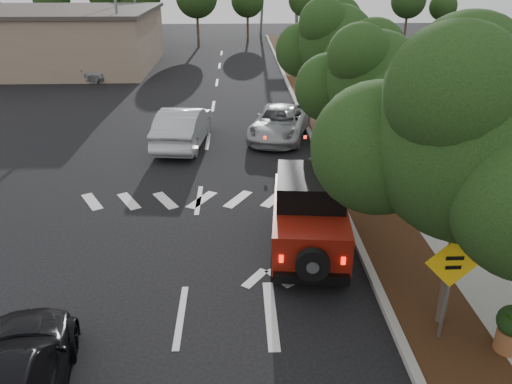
{
  "coord_description": "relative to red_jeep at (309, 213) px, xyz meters",
  "views": [
    {
      "loc": [
        1.33,
        -8.95,
        7.1
      ],
      "look_at": [
        1.78,
        3.0,
        1.63
      ],
      "focal_mm": 35.0,
      "sensor_mm": 36.0,
      "label": 1
    }
  ],
  "objects": [
    {
      "name": "ground",
      "position": [
        -3.18,
        -2.78,
        -1.09
      ],
      "size": [
        120.0,
        120.0,
        0.0
      ],
      "primitive_type": "plane",
      "color": "black",
      "rests_on": "ground"
    },
    {
      "name": "curb",
      "position": [
        1.42,
        9.22,
        -1.02
      ],
      "size": [
        0.2,
        70.0,
        0.15
      ],
      "primitive_type": "cube",
      "color": "#9E9B93",
      "rests_on": "ground"
    },
    {
      "name": "planting_strip",
      "position": [
        2.42,
        9.22,
        -1.03
      ],
      "size": [
        1.8,
        70.0,
        0.12
      ],
      "primitive_type": "cube",
      "color": "black",
      "rests_on": "ground"
    },
    {
      "name": "sidewalk",
      "position": [
        4.32,
        9.22,
        -1.03
      ],
      "size": [
        2.0,
        70.0,
        0.12
      ],
      "primitive_type": "cube",
      "color": "gray",
      "rests_on": "ground"
    },
    {
      "name": "hedge",
      "position": [
        5.72,
        9.22,
        -0.69
      ],
      "size": [
        0.8,
        70.0,
        0.8
      ],
      "primitive_type": "cube",
      "color": "black",
      "rests_on": "ground"
    },
    {
      "name": "commercial_building",
      "position": [
        -19.18,
        27.22,
        0.91
      ],
      "size": [
        22.0,
        12.0,
        4.0
      ],
      "primitive_type": "cube",
      "color": "#8A715F",
      "rests_on": "ground"
    },
    {
      "name": "transmission_tower",
      "position": [
        2.82,
        45.22,
        -1.09
      ],
      "size": [
        7.0,
        4.0,
        28.0
      ],
      "primitive_type": null,
      "color": "slate",
      "rests_on": "ground"
    },
    {
      "name": "street_tree_near",
      "position": [
        2.42,
        -3.28,
        -1.09
      ],
      "size": [
        3.8,
        3.8,
        5.92
      ],
      "primitive_type": null,
      "color": "black",
      "rests_on": "ground"
    },
    {
      "name": "street_tree_mid",
      "position": [
        2.42,
        3.72,
        -1.09
      ],
      "size": [
        3.2,
        3.2,
        5.32
      ],
      "primitive_type": null,
      "color": "black",
      "rests_on": "ground"
    },
    {
      "name": "street_tree_far",
      "position": [
        2.42,
        10.22,
        -1.09
      ],
      "size": [
        3.4,
        3.4,
        5.62
      ],
      "primitive_type": null,
      "color": "black",
      "rests_on": "ground"
    },
    {
      "name": "light_pole_a",
      "position": [
        -9.68,
        23.22,
        -1.09
      ],
      "size": [
        2.0,
        0.22,
        9.0
      ],
      "primitive_type": null,
      "color": "slate",
      "rests_on": "ground"
    },
    {
      "name": "light_pole_b",
      "position": [
        -10.68,
        35.22,
        -1.09
      ],
      "size": [
        2.0,
        0.22,
        9.0
      ],
      "primitive_type": null,
      "color": "slate",
      "rests_on": "ground"
    },
    {
      "name": "red_jeep",
      "position": [
        0.0,
        0.0,
        0.0
      ],
      "size": [
        2.22,
        4.33,
        2.15
      ],
      "rotation": [
        0.0,
        0.0,
        -0.1
      ],
      "color": "black",
      "rests_on": "ground"
    },
    {
      "name": "silver_suv_ahead",
      "position": [
        0.02,
        9.69,
        -0.42
      ],
      "size": [
        3.44,
        5.27,
        1.35
      ],
      "primitive_type": "imported",
      "rotation": [
        0.0,
        0.0,
        -0.27
      ],
      "color": "#A5A9AD",
      "rests_on": "ground"
    },
    {
      "name": "silver_sedan_oncoming",
      "position": [
        -4.18,
        8.85,
        -0.28
      ],
      "size": [
        2.27,
        5.12,
        1.63
      ],
      "primitive_type": "imported",
      "rotation": [
        0.0,
        0.0,
        3.03
      ],
      "color": "#B6BABF",
      "rests_on": "ground"
    },
    {
      "name": "parked_suv",
      "position": [
        -12.26,
        21.97,
        -0.44
      ],
      "size": [
        3.99,
        1.99,
        1.31
      ],
      "primitive_type": "imported",
      "rotation": [
        0.0,
        0.0,
        1.45
      ],
      "color": "#9A9DA1",
      "rests_on": "ground"
    },
    {
      "name": "speed_hump_sign",
      "position": [
        2.22,
        -3.79,
        0.55
      ],
      "size": [
        1.11,
        0.1,
        2.37
      ],
      "rotation": [
        0.0,
        0.0,
        0.01
      ],
      "color": "slate",
      "rests_on": "ground"
    },
    {
      "name": "terracotta_planter",
      "position": [
        3.42,
        -4.2,
        -0.36
      ],
      "size": [
        0.62,
        0.62,
        1.08
      ],
      "rotation": [
        0.0,
        0.0,
        -0.05
      ],
      "color": "brown",
      "rests_on": "ground"
    }
  ]
}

